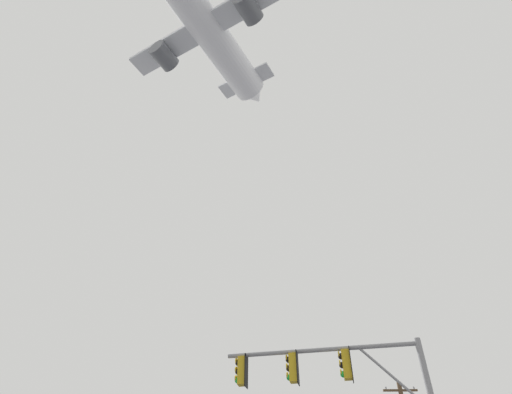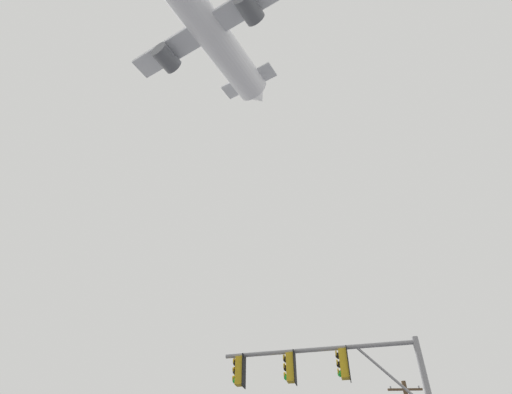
{
  "view_description": "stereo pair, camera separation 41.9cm",
  "coord_description": "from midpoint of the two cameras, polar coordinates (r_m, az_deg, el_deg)",
  "views": [
    {
      "loc": [
        0.22,
        -5.53,
        1.49
      ],
      "look_at": [
        -0.19,
        12.38,
        15.74
      ],
      "focal_mm": 28.98,
      "sensor_mm": 36.0,
      "label": 1
    },
    {
      "loc": [
        0.64,
        -5.52,
        1.49
      ],
      "look_at": [
        -0.19,
        12.38,
        15.74
      ],
      "focal_mm": 28.98,
      "sensor_mm": 36.0,
      "label": 2
    }
  ],
  "objects": [
    {
      "name": "signal_pole_near",
      "position": [
        14.43,
        12.65,
        -24.33
      ],
      "size": [
        6.31,
        1.37,
        6.21
      ],
      "color": "gray",
      "rests_on": "ground"
    },
    {
      "name": "airplane",
      "position": [
        52.54,
        -7.04,
        22.82
      ],
      "size": [
        19.82,
        25.67,
        7.49
      ],
      "color": "white"
    }
  ]
}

